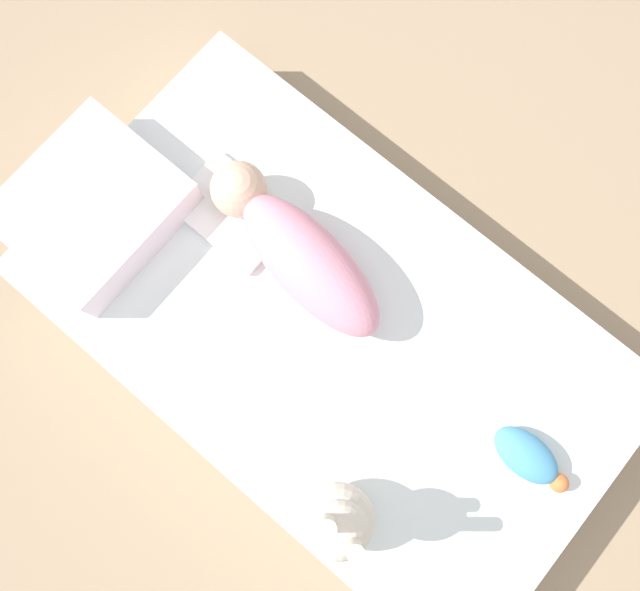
{
  "coord_description": "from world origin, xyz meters",
  "views": [
    {
      "loc": [
        0.11,
        -0.17,
        1.61
      ],
      "look_at": [
        -0.06,
        0.03,
        0.24
      ],
      "focal_mm": 35.0,
      "sensor_mm": 36.0,
      "label": 1
    }
  ],
  "objects_px": {
    "swaddled_baby": "(298,252)",
    "pillow": "(94,208)",
    "bunny_plush": "(339,523)",
    "turtle_plush": "(528,457)"
  },
  "relations": [
    {
      "from": "swaddled_baby",
      "to": "pillow",
      "type": "bearing_deg",
      "value": 34.24
    },
    {
      "from": "pillow",
      "to": "bunny_plush",
      "type": "height_order",
      "value": "bunny_plush"
    },
    {
      "from": "pillow",
      "to": "bunny_plush",
      "type": "distance_m",
      "value": 0.88
    },
    {
      "from": "turtle_plush",
      "to": "pillow",
      "type": "bearing_deg",
      "value": -169.79
    },
    {
      "from": "pillow",
      "to": "bunny_plush",
      "type": "bearing_deg",
      "value": -10.62
    },
    {
      "from": "bunny_plush",
      "to": "pillow",
      "type": "bearing_deg",
      "value": 169.38
    },
    {
      "from": "swaddled_baby",
      "to": "pillow",
      "type": "xyz_separation_m",
      "value": [
        -0.43,
        -0.22,
        -0.03
      ]
    },
    {
      "from": "swaddled_baby",
      "to": "pillow",
      "type": "height_order",
      "value": "swaddled_baby"
    },
    {
      "from": "swaddled_baby",
      "to": "turtle_plush",
      "type": "height_order",
      "value": "swaddled_baby"
    },
    {
      "from": "pillow",
      "to": "turtle_plush",
      "type": "height_order",
      "value": "pillow"
    }
  ]
}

